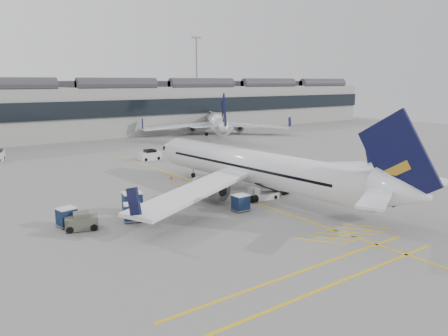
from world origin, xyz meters
TOP-DOWN VIEW (x-y plane):
  - ground at (0.00, 0.00)m, footprint 220.00×220.00m
  - terminal at (0.00, 71.93)m, footprint 200.00×20.45m
  - apron_markings at (10.00, 10.00)m, footprint 0.25×60.00m
  - airliner_main at (12.23, 6.64)m, footprint 35.30×38.70m
  - airliner_far at (40.37, 54.91)m, footprint 30.86×34.03m
  - belt_loader at (11.47, 5.24)m, footprint 4.37×1.93m
  - baggage_cart_a at (7.00, 3.11)m, footprint 1.55×1.28m
  - baggage_cart_b at (-2.82, 6.25)m, footprint 1.95×1.79m
  - baggage_cart_c at (-1.66, 8.81)m, footprint 2.17×1.92m
  - baggage_cart_d at (-7.96, 8.36)m, footprint 1.80×1.58m
  - ramp_agent_a at (3.92, 9.28)m, footprint 0.78×0.76m
  - ramp_agent_b at (2.54, 7.30)m, footprint 1.01×0.98m
  - pushback_tug at (-7.19, 6.83)m, footprint 2.99×2.29m
  - safety_cone_nose at (8.44, 19.35)m, footprint 0.39×0.39m
  - safety_cone_engine at (14.85, 6.92)m, footprint 0.33×0.33m
  - service_van_right at (12.58, 33.52)m, footprint 3.31×1.71m

SIDE VIEW (x-z plane):
  - ground at x=0.00m, z-range 0.00..0.00m
  - apron_markings at x=10.00m, z-range 0.00..0.01m
  - safety_cone_engine at x=14.85m, z-range 0.00..0.46m
  - safety_cone_nose at x=8.44m, z-range 0.00..0.55m
  - belt_loader at x=11.47m, z-range -0.36..1.38m
  - pushback_tug at x=-7.19m, z-range -0.08..1.40m
  - service_van_right at x=12.58m, z-range -0.09..1.59m
  - ramp_agent_b at x=2.54m, z-range 0.00..1.64m
  - baggage_cart_a at x=7.00m, z-range 0.06..1.69m
  - baggage_cart_d at x=-7.96m, z-range 0.06..1.73m
  - baggage_cart_b at x=-2.82m, z-range 0.06..1.74m
  - ramp_agent_a at x=3.92m, z-range 0.00..1.80m
  - baggage_cart_c at x=-1.66m, z-range 0.07..2.06m
  - airliner_far at x=40.37m, z-range -2.07..7.97m
  - airliner_main at x=12.23m, z-range -2.12..8.17m
  - terminal at x=0.00m, z-range -0.06..12.34m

